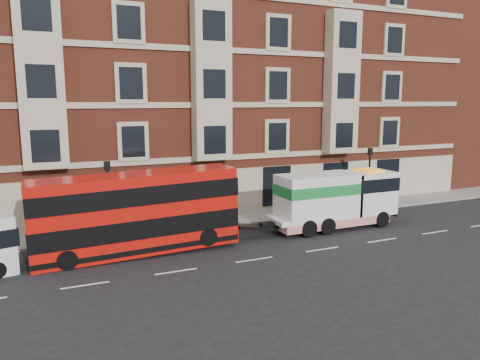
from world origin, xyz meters
The scene contains 8 objects.
ground centered at (0.00, 0.00, 0.00)m, with size 120.00×120.00×0.00m, color black.
sidewalk centered at (0.00, 7.50, 0.07)m, with size 90.00×3.00×0.15m, color slate.
victorian_terrace centered at (0.50, 15.00, 10.07)m, with size 45.00×12.00×20.40m.
lamp_post_west centered at (-6.00, 6.20, 2.68)m, with size 0.35×0.15×4.35m.
lamp_post_east centered at (12.00, 6.20, 2.68)m, with size 0.35×0.15×4.35m.
double_decker_bus centered at (-5.07, 3.31, 2.21)m, with size 10.29×2.36×4.16m.
tow_truck centered at (6.99, 3.31, 1.82)m, with size 8.23×2.43×3.43m.
pedestrian centered at (-8.40, 6.66, 0.99)m, with size 0.61×0.40×1.68m, color #182230.
Camera 1 is at (-9.63, -19.95, 7.78)m, focal length 35.00 mm.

